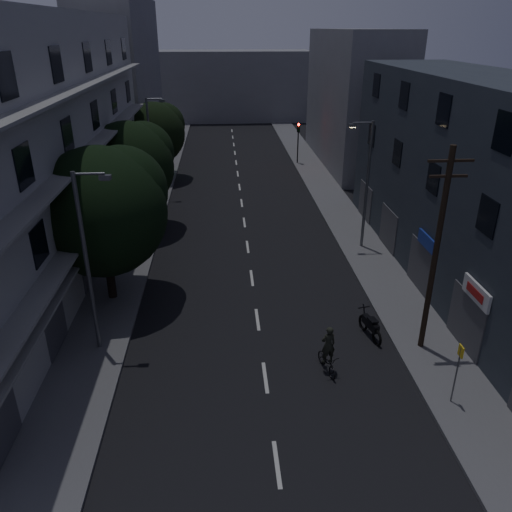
{
  "coord_description": "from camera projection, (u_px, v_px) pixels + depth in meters",
  "views": [
    {
      "loc": [
        -1.53,
        -10.03,
        13.16
      ],
      "look_at": [
        0.0,
        12.0,
        3.0
      ],
      "focal_mm": 35.0,
      "sensor_mm": 36.0,
      "label": 1
    }
  ],
  "objects": [
    {
      "name": "tree_far",
      "position": [
        155.0,
        131.0,
        45.53
      ],
      "size": [
        5.63,
        5.63,
        6.96
      ],
      "color": "black",
      "rests_on": "sidewalk_left"
    },
    {
      "name": "ground",
      "position": [
        244.0,
        220.0,
        37.34
      ],
      "size": [
        160.0,
        160.0,
        0.0
      ],
      "primitive_type": "plane",
      "color": "black",
      "rests_on": "ground"
    },
    {
      "name": "street_lamp_right",
      "position": [
        366.0,
        180.0,
        30.73
      ],
      "size": [
        1.51,
        0.25,
        8.0
      ],
      "color": "#5A5C62",
      "rests_on": "sidewalk_right"
    },
    {
      "name": "street_lamp_left_near",
      "position": [
        89.0,
        256.0,
        20.48
      ],
      "size": [
        1.51,
        0.25,
        8.0
      ],
      "color": "#5C5D63",
      "rests_on": "sidewalk_left"
    },
    {
      "name": "sidewalk_right",
      "position": [
        343.0,
        217.0,
        37.78
      ],
      "size": [
        3.0,
        90.0,
        0.15
      ],
      "primitive_type": "cube",
      "color": "#565659",
      "rests_on": "ground"
    },
    {
      "name": "building_left",
      "position": [
        31.0,
        151.0,
        27.32
      ],
      "size": [
        7.0,
        36.0,
        14.0
      ],
      "color": "#A8A7A3",
      "rests_on": "ground"
    },
    {
      "name": "cyclist",
      "position": [
        327.0,
        356.0,
        20.69
      ],
      "size": [
        0.95,
        1.79,
        2.15
      ],
      "rotation": [
        0.0,
        0.0,
        0.22
      ],
      "color": "black",
      "rests_on": "ground"
    },
    {
      "name": "lane_markings",
      "position": [
        241.0,
        195.0,
        43.0
      ],
      "size": [
        0.15,
        60.5,
        0.01
      ],
      "color": "beige",
      "rests_on": "ground"
    },
    {
      "name": "tree_near",
      "position": [
        103.0,
        207.0,
        24.44
      ],
      "size": [
        6.47,
        6.47,
        7.98
      ],
      "color": "black",
      "rests_on": "sidewalk_left"
    },
    {
      "name": "traffic_signal_far_left",
      "position": [
        170.0,
        140.0,
        48.69
      ],
      "size": [
        0.28,
        0.37,
        4.1
      ],
      "color": "black",
      "rests_on": "sidewalk_left"
    },
    {
      "name": "building_far_left",
      "position": [
        123.0,
        79.0,
        54.08
      ],
      "size": [
        6.0,
        20.0,
        16.0
      ],
      "primitive_type": "cube",
      "color": "slate",
      "rests_on": "ground"
    },
    {
      "name": "building_right",
      "position": [
        484.0,
        190.0,
        25.83
      ],
      "size": [
        6.19,
        28.0,
        11.0
      ],
      "color": "#2B313A",
      "rests_on": "ground"
    },
    {
      "name": "traffic_signal_far_right",
      "position": [
        298.0,
        135.0,
        51.25
      ],
      "size": [
        0.28,
        0.37,
        4.1
      ],
      "color": "black",
      "rests_on": "sidewalk_right"
    },
    {
      "name": "bus_stop_sign",
      "position": [
        458.0,
        364.0,
        18.33
      ],
      "size": [
        0.06,
        0.35,
        2.52
      ],
      "color": "#595B60",
      "rests_on": "sidewalk_right"
    },
    {
      "name": "building_far_right",
      "position": [
        353.0,
        99.0,
        50.79
      ],
      "size": [
        6.0,
        20.0,
        13.0
      ],
      "primitive_type": "cube",
      "color": "slate",
      "rests_on": "ground"
    },
    {
      "name": "motorcycle",
      "position": [
        370.0,
        326.0,
        23.11
      ],
      "size": [
        0.74,
        2.08,
        1.35
      ],
      "rotation": [
        0.0,
        0.0,
        0.22
      ],
      "color": "black",
      "rests_on": "ground"
    },
    {
      "name": "sidewalk_left",
      "position": [
        143.0,
        222.0,
        36.84
      ],
      "size": [
        3.0,
        90.0,
        0.15
      ],
      "primitive_type": "cube",
      "color": "#565659",
      "rests_on": "ground"
    },
    {
      "name": "building_far_end",
      "position": [
        230.0,
        86.0,
        76.03
      ],
      "size": [
        24.0,
        8.0,
        10.0
      ],
      "primitive_type": "cube",
      "color": "slate",
      "rests_on": "ground"
    },
    {
      "name": "utility_pole",
      "position": [
        436.0,
        249.0,
        20.42
      ],
      "size": [
        1.8,
        0.24,
        9.0
      ],
      "color": "black",
      "rests_on": "sidewalk_right"
    },
    {
      "name": "street_lamp_left_far",
      "position": [
        152.0,
        143.0,
        40.4
      ],
      "size": [
        1.51,
        0.25,
        8.0
      ],
      "color": "slate",
      "rests_on": "sidewalk_left"
    },
    {
      "name": "tree_mid",
      "position": [
        130.0,
        163.0,
        33.63
      ],
      "size": [
        6.06,
        6.06,
        7.45
      ],
      "color": "black",
      "rests_on": "sidewalk_left"
    }
  ]
}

